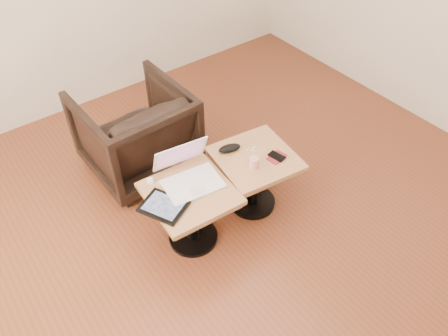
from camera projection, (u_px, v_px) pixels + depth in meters
room_shell at (250, 75)px, 2.11m from camera, size 4.52×4.52×2.71m
side_table_left at (191, 204)px, 2.83m from camera, size 0.56×0.56×0.48m
side_table_right at (254, 169)px, 3.07m from camera, size 0.59×0.59×0.48m
laptop at (189, 174)px, 2.79m from camera, size 0.41×0.40×0.24m
tablet at (164, 206)px, 2.65m from camera, size 0.31×0.33×0.02m
charging_adapter at (150, 181)px, 2.80m from camera, size 0.06×0.06×0.03m
glasses_case at (230, 148)px, 3.01m from camera, size 0.17×0.11×0.05m
striped_cup at (254, 163)px, 2.88m from camera, size 0.08×0.08×0.08m
earbuds_tangle at (253, 149)px, 3.04m from camera, size 0.08×0.05×0.01m
phone_on_sleeve at (277, 157)px, 2.98m from camera, size 0.15×0.13×0.02m
armchair at (136, 132)px, 3.37m from camera, size 0.78×0.81×0.71m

